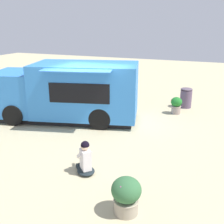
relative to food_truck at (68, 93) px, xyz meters
name	(u,v)px	position (x,y,z in m)	size (l,w,h in m)	color
ground_plane	(88,130)	(-0.78, -1.24, -1.08)	(40.00, 40.00, 0.00)	#BEB28A
food_truck	(68,93)	(0.00, 0.00, 0.00)	(3.42, 5.92, 2.22)	#3381D5
person_customer	(85,160)	(-3.44, -2.52, -0.72)	(0.71, 0.72, 0.89)	#1E272B
planter_flowering_far	(176,105)	(2.28, -3.84, -0.69)	(0.47, 0.47, 0.72)	gray
planter_flowering_side	(126,195)	(-4.54, -4.01, -0.65)	(0.61, 0.61, 0.79)	#A39782
trash_bin	(186,98)	(3.36, -4.09, -0.62)	(0.52, 0.52, 0.90)	#5C4A62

